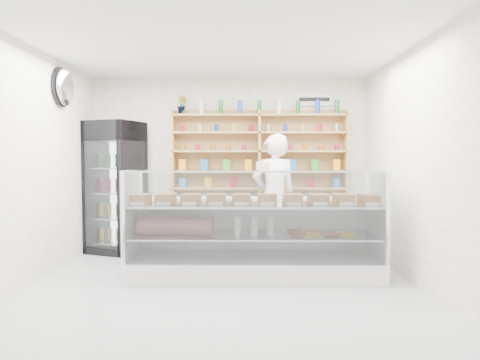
{
  "coord_description": "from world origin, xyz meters",
  "views": [
    {
      "loc": [
        0.26,
        -4.6,
        1.5
      ],
      "look_at": [
        0.2,
        0.9,
        1.21
      ],
      "focal_mm": 32.0,
      "sensor_mm": 36.0,
      "label": 1
    }
  ],
  "objects": [
    {
      "name": "room",
      "position": [
        0.0,
        0.0,
        1.4
      ],
      "size": [
        5.0,
        5.0,
        5.0
      ],
      "color": "#B5B6BB",
      "rests_on": "ground"
    },
    {
      "name": "display_counter",
      "position": [
        0.38,
        0.72,
        0.37
      ],
      "size": [
        3.1,
        0.93,
        1.35
      ],
      "color": "white",
      "rests_on": "floor"
    },
    {
      "name": "shop_worker",
      "position": [
        0.7,
        1.69,
        0.92
      ],
      "size": [
        0.77,
        0.62,
        1.85
      ],
      "primitive_type": "imported",
      "rotation": [
        0.0,
        0.0,
        3.44
      ],
      "color": "silver",
      "rests_on": "floor"
    },
    {
      "name": "drinks_cooler",
      "position": [
        -1.79,
        2.14,
        1.04
      ],
      "size": [
        0.94,
        0.93,
        2.06
      ],
      "rotation": [
        0.0,
        0.0,
        -0.35
      ],
      "color": "black",
      "rests_on": "floor"
    },
    {
      "name": "wall_shelving",
      "position": [
        0.5,
        2.34,
        1.59
      ],
      "size": [
        2.84,
        0.28,
        1.33
      ],
      "color": "tan",
      "rests_on": "back_wall"
    },
    {
      "name": "potted_plant",
      "position": [
        -0.75,
        2.34,
        2.34
      ],
      "size": [
        0.19,
        0.17,
        0.29
      ],
      "primitive_type": "imported",
      "rotation": [
        0.0,
        0.0,
        -0.28
      ],
      "color": "#1E6626",
      "rests_on": "wall_shelving"
    },
    {
      "name": "security_mirror",
      "position": [
        -2.17,
        1.2,
        2.45
      ],
      "size": [
        0.15,
        0.5,
        0.5
      ],
      "primitive_type": "ellipsoid",
      "color": "silver",
      "rests_on": "left_wall"
    },
    {
      "name": "wall_sign",
      "position": [
        1.4,
        2.47,
        2.45
      ],
      "size": [
        0.62,
        0.03,
        0.2
      ],
      "primitive_type": "cube",
      "color": "white",
      "rests_on": "back_wall"
    }
  ]
}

